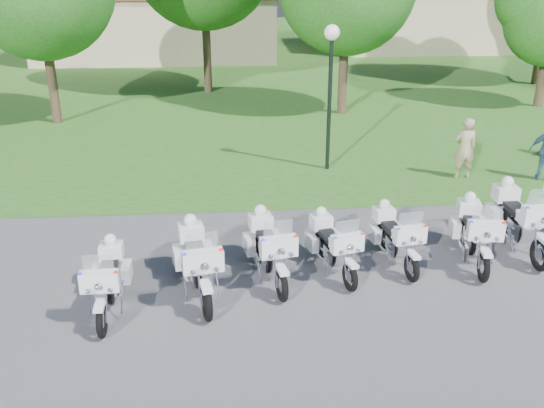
{
  "coord_description": "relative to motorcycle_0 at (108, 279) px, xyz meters",
  "views": [
    {
      "loc": [
        -1.89,
        -11.16,
        6.15
      ],
      "look_at": [
        -0.97,
        1.2,
        0.95
      ],
      "focal_mm": 40.0,
      "sensor_mm": 36.0,
      "label": 1
    }
  ],
  "objects": [
    {
      "name": "motorcycle_5",
      "position": [
        7.44,
        1.39,
        0.04
      ],
      "size": [
        0.97,
        2.29,
        1.55
      ],
      "rotation": [
        0.0,
        0.0,
        2.99
      ],
      "color": "black",
      "rests_on": "ground"
    },
    {
      "name": "motorcycle_4",
      "position": [
        5.73,
        1.42,
        -0.02
      ],
      "size": [
        0.88,
        2.09,
        1.41
      ],
      "rotation": [
        0.0,
        0.0,
        3.29
      ],
      "color": "black",
      "rests_on": "ground"
    },
    {
      "name": "motorcycle_2",
      "position": [
        3.03,
        0.98,
        0.04
      ],
      "size": [
        1.02,
        2.3,
        1.55
      ],
      "rotation": [
        0.0,
        0.0,
        3.32
      ],
      "color": "black",
      "rests_on": "ground"
    },
    {
      "name": "grass_lawn",
      "position": [
        4.18,
        28.29,
        -0.6
      ],
      "size": [
        100.0,
        48.0,
        0.01
      ],
      "primitive_type": "cube",
      "color": "#26621F",
      "rests_on": "ground"
    },
    {
      "name": "bystander_a",
      "position": [
        9.05,
        6.33,
        0.28
      ],
      "size": [
        0.66,
        0.44,
        1.78
      ],
      "primitive_type": "imported",
      "rotation": [
        0.0,
        0.0,
        3.16
      ],
      "color": "tan",
      "rests_on": "ground"
    },
    {
      "name": "ground",
      "position": [
        4.18,
        1.29,
        -0.61
      ],
      "size": [
        100.0,
        100.0,
        0.0
      ],
      "primitive_type": "plane",
      "color": "#4E4E53",
      "rests_on": "ground"
    },
    {
      "name": "building_east",
      "position": [
        15.18,
        31.29,
        1.46
      ],
      "size": [
        11.44,
        7.28,
        4.1
      ],
      "color": "tan",
      "rests_on": "ground"
    },
    {
      "name": "motorcycle_6",
      "position": [
        8.63,
        1.86,
        0.11
      ],
      "size": [
        0.84,
        2.53,
        1.7
      ],
      "rotation": [
        0.0,
        0.0,
        3.15
      ],
      "color": "black",
      "rests_on": "ground"
    },
    {
      "name": "lamp_post",
      "position": [
        5.25,
        7.41,
        2.6
      ],
      "size": [
        0.44,
        0.44,
        4.25
      ],
      "color": "black",
      "rests_on": "ground"
    },
    {
      "name": "motorcycle_3",
      "position": [
        4.35,
        1.14,
        -0.02
      ],
      "size": [
        1.0,
        2.06,
        1.41
      ],
      "rotation": [
        0.0,
        0.0,
        3.38
      ],
      "color": "black",
      "rests_on": "ground"
    },
    {
      "name": "motorcycle_1",
      "position": [
        1.62,
        0.46,
        0.07
      ],
      "size": [
        1.07,
        2.39,
        1.62
      ],
      "rotation": [
        0.0,
        0.0,
        3.33
      ],
      "color": "black",
      "rests_on": "ground"
    },
    {
      "name": "building_west",
      "position": [
        -1.82,
        29.29,
        1.46
      ],
      "size": [
        14.56,
        8.32,
        4.1
      ],
      "color": "tan",
      "rests_on": "ground"
    },
    {
      "name": "motorcycle_0",
      "position": [
        0.0,
        0.0,
        0.0
      ],
      "size": [
        0.73,
        2.16,
        1.45
      ],
      "rotation": [
        0.0,
        0.0,
        3.17
      ],
      "color": "black",
      "rests_on": "ground"
    }
  ]
}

